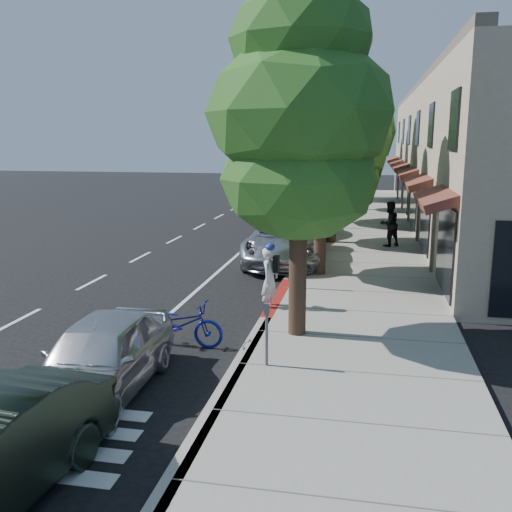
% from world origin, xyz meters
% --- Properties ---
extents(ground, '(120.00, 120.00, 0.00)m').
position_xyz_m(ground, '(0.00, 0.00, 0.00)').
color(ground, black).
rests_on(ground, ground).
extents(sidewalk, '(4.60, 56.00, 0.15)m').
position_xyz_m(sidewalk, '(2.30, 8.00, 0.07)').
color(sidewalk, gray).
rests_on(sidewalk, ground).
extents(curb, '(0.30, 56.00, 0.15)m').
position_xyz_m(curb, '(0.00, 8.00, 0.07)').
color(curb, '#9E998E').
rests_on(curb, ground).
extents(curb_red_segment, '(0.32, 4.00, 0.15)m').
position_xyz_m(curb_red_segment, '(0.00, 1.00, 0.07)').
color(curb_red_segment, maroon).
rests_on(curb_red_segment, ground).
extents(storefront_building, '(10.00, 36.00, 7.00)m').
position_xyz_m(storefront_building, '(9.60, 18.00, 3.50)').
color(storefront_building, tan).
rests_on(storefront_building, ground).
extents(street_tree_0, '(4.06, 4.06, 7.74)m').
position_xyz_m(street_tree_0, '(0.90, -2.00, 4.92)').
color(street_tree_0, black).
rests_on(street_tree_0, ground).
extents(street_tree_1, '(4.48, 4.48, 7.22)m').
position_xyz_m(street_tree_1, '(0.90, 4.00, 4.44)').
color(street_tree_1, black).
rests_on(street_tree_1, ground).
extents(street_tree_2, '(4.40, 4.40, 6.79)m').
position_xyz_m(street_tree_2, '(0.90, 10.00, 4.13)').
color(street_tree_2, black).
rests_on(street_tree_2, ground).
extents(street_tree_3, '(5.74, 5.74, 8.01)m').
position_xyz_m(street_tree_3, '(0.90, 16.00, 4.76)').
color(street_tree_3, black).
rests_on(street_tree_3, ground).
extents(street_tree_4, '(3.98, 3.98, 7.73)m').
position_xyz_m(street_tree_4, '(0.90, 22.00, 4.93)').
color(street_tree_4, black).
rests_on(street_tree_4, ground).
extents(street_tree_5, '(5.26, 5.26, 7.13)m').
position_xyz_m(street_tree_5, '(0.90, 28.00, 4.20)').
color(street_tree_5, black).
rests_on(street_tree_5, ground).
extents(cyclist, '(0.55, 0.71, 1.72)m').
position_xyz_m(cyclist, '(-0.07, 0.00, 0.86)').
color(cyclist, silver).
rests_on(cyclist, ground).
extents(bicycle, '(1.96, 0.74, 1.02)m').
position_xyz_m(bicycle, '(-1.57, -2.91, 0.51)').
color(bicycle, navy).
rests_on(bicycle, ground).
extents(silver_suv, '(3.11, 6.22, 1.69)m').
position_xyz_m(silver_suv, '(-0.50, 6.16, 0.85)').
color(silver_suv, '#B8B8BD').
rests_on(silver_suv, ground).
extents(dark_sedan, '(1.83, 5.03, 1.65)m').
position_xyz_m(dark_sedan, '(-0.85, 11.41, 0.82)').
color(dark_sedan, '#232528').
rests_on(dark_sedan, ground).
extents(white_pickup, '(2.48, 6.01, 1.74)m').
position_xyz_m(white_pickup, '(-2.20, 20.63, 0.87)').
color(white_pickup, silver).
rests_on(white_pickup, ground).
extents(dark_suv_far, '(2.16, 4.40, 1.44)m').
position_xyz_m(dark_suv_far, '(-1.23, 24.70, 0.72)').
color(dark_suv_far, black).
rests_on(dark_suv_far, ground).
extents(near_car_a, '(1.76, 4.19, 1.42)m').
position_xyz_m(near_car_a, '(-2.20, -5.50, 0.71)').
color(near_car_a, silver).
rests_on(near_car_a, ground).
extents(pedestrian, '(1.14, 1.11, 1.85)m').
position_xyz_m(pedestrian, '(3.29, 9.48, 1.08)').
color(pedestrian, black).
rests_on(pedestrian, sidewalk).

